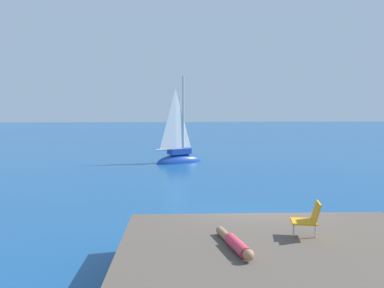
# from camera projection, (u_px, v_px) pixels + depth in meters

# --- Properties ---
(ground_plane) EXTENTS (160.00, 160.00, 0.00)m
(ground_plane) POSITION_uv_depth(u_px,v_px,m) (253.00, 231.00, 12.04)
(ground_plane) COLOR navy
(shore_ledge) EXTENTS (6.88, 4.78, 0.99)m
(shore_ledge) POSITION_uv_depth(u_px,v_px,m) (280.00, 266.00, 8.22)
(shore_ledge) COLOR brown
(shore_ledge) RESTS_ON ground
(boulder_seaward) EXTENTS (0.68, 0.78, 0.53)m
(boulder_seaward) POSITION_uv_depth(u_px,v_px,m) (211.00, 242.00, 11.11)
(boulder_seaward) COLOR brown
(boulder_seaward) RESTS_ON ground
(boulder_inland) EXTENTS (1.12, 1.15, 0.52)m
(boulder_inland) POSITION_uv_depth(u_px,v_px,m) (315.00, 251.00, 10.38)
(boulder_inland) COLOR brown
(boulder_inland) RESTS_ON ground
(sailboat_near) EXTENTS (3.53, 2.58, 6.44)m
(sailboat_near) POSITION_uv_depth(u_px,v_px,m) (179.00, 157.00, 26.52)
(sailboat_near) COLOR #193D99
(sailboat_near) RESTS_ON ground
(person_sunbather) EXTENTS (0.53, 1.74, 0.25)m
(person_sunbather) POSITION_uv_depth(u_px,v_px,m) (235.00, 244.00, 7.84)
(person_sunbather) COLOR #DB384C
(person_sunbather) RESTS_ON shore_ledge
(beach_chair) EXTENTS (0.68, 0.59, 0.80)m
(beach_chair) POSITION_uv_depth(u_px,v_px,m) (309.00, 218.00, 8.51)
(beach_chair) COLOR orange
(beach_chair) RESTS_ON shore_ledge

